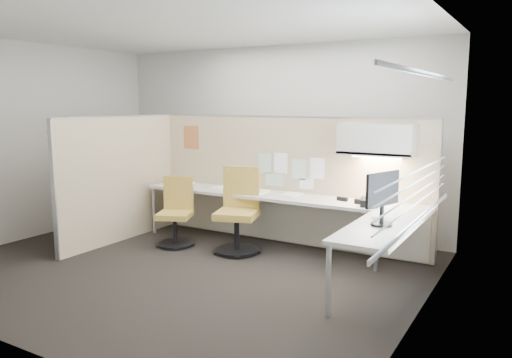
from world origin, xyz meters
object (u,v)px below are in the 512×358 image
Objects in this scene: chair_left at (176,214)px; monitor at (382,195)px; desk at (294,209)px; chair_right at (238,213)px; phone at (369,202)px.

monitor is at bearing -30.44° from chair_left.
chair_right is at bearing -160.48° from desk.
chair_right is 4.47× the size of phone.
chair_left is at bearing 174.03° from chair_right.
phone is at bearing 43.87° from monitor.
desk is at bearing -8.04° from chair_left.
chair_left is 2.63m from phone.
chair_left is at bearing -165.20° from desk.
chair_left is 3.78× the size of phone.
chair_left is at bearing 176.87° from phone.
phone is at bearing 1.43° from desk.
chair_right is 2.04× the size of monitor.
chair_right is (-0.69, -0.25, -0.09)m from desk.
chair_left is 0.84× the size of chair_right.
chair_left is 0.92m from chair_right.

